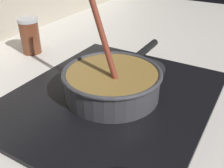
% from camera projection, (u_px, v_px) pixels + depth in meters
% --- Properties ---
extents(ground, '(2.40, 1.60, 0.04)m').
position_uv_depth(ground, '(186.00, 119.00, 0.64)').
color(ground, beige).
extents(hob_plate, '(0.56, 0.48, 0.01)m').
position_uv_depth(hob_plate, '(112.00, 97.00, 0.68)').
color(hob_plate, black).
rests_on(hob_plate, ground).
extents(burner_ring, '(0.18, 0.18, 0.01)m').
position_uv_depth(burner_ring, '(112.00, 94.00, 0.68)').
color(burner_ring, '#592D0C').
rests_on(burner_ring, hob_plate).
extents(spare_burner, '(0.15, 0.15, 0.01)m').
position_uv_depth(spare_burner, '(141.00, 68.00, 0.81)').
color(spare_burner, '#262628').
rests_on(spare_burner, hob_plate).
extents(cooking_pan, '(0.40, 0.25, 0.32)m').
position_uv_depth(cooking_pan, '(112.00, 82.00, 0.66)').
color(cooking_pan, '#38383D').
rests_on(cooking_pan, hob_plate).
extents(condiment_jar, '(0.07, 0.07, 0.12)m').
position_uv_depth(condiment_jar, '(30.00, 36.00, 0.92)').
color(condiment_jar, brown).
rests_on(condiment_jar, ground).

